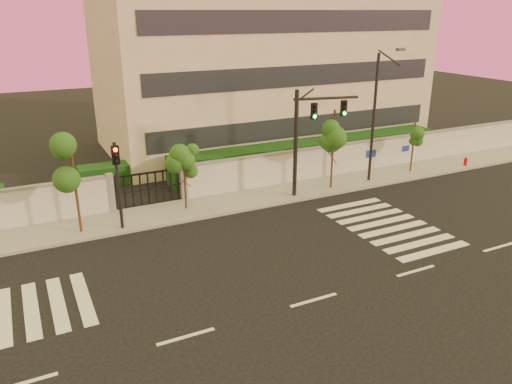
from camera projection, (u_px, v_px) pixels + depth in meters
ground at (314, 300)px, 18.61m from camera, size 120.00×120.00×0.00m
sidewalk at (211, 206)px, 27.42m from camera, size 60.00×3.00×0.15m
perimeter_wall at (202, 180)px, 28.38m from camera, size 60.00×0.36×2.20m
hedge_row at (203, 169)px, 31.22m from camera, size 41.00×4.25×1.80m
institutional_building at (262, 65)px, 38.75m from camera, size 24.40×12.40×12.25m
road_markings at (234, 266)px, 21.11m from camera, size 57.00×7.62×0.02m
street_tree_c at (73, 162)px, 22.90m from camera, size 1.58×1.26×4.93m
street_tree_d at (184, 163)px, 25.99m from camera, size 1.35×1.08×3.66m
street_tree_e at (334, 132)px, 28.91m from camera, size 1.56×1.24×4.83m
street_tree_f at (414, 135)px, 32.28m from camera, size 1.34×1.07×3.46m
traffic_signal_main at (308, 130)px, 27.79m from camera, size 3.88×1.01×6.18m
traffic_signal_secondary at (117, 176)px, 23.51m from camera, size 0.35×0.34×4.45m
streetlight_east at (376, 112)px, 29.69m from camera, size 0.49×1.98×8.25m
fire_hydrant at (465, 162)px, 34.20m from camera, size 0.27×0.27×0.72m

